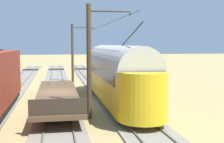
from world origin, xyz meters
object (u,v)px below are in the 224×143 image
Objects in this scene: flatcar_adjacent at (57,95)px; vintage_streetcar at (116,73)px; catenary_pole_mid_near at (90,59)px; track_end_bumper at (12,85)px; catenary_pole_foreground at (73,52)px.

vintage_streetcar is at bearing -170.10° from flatcar_adjacent.
catenary_pole_mid_near is (2.40, 4.48, 1.25)m from vintage_streetcar.
catenary_pole_mid_near is at bearing 61.78° from vintage_streetcar.
track_end_bumper is at bearing -64.67° from catenary_pole_mid_near.
flatcar_adjacent reaches higher than track_end_bumper.
flatcar_adjacent is 2.13× the size of catenary_pole_foreground.
catenary_pole_mid_near is 14.86m from track_end_bumper.
catenary_pole_foreground reaches higher than track_end_bumper.
flatcar_adjacent is 4.95m from catenary_pole_mid_near.
vintage_streetcar is 2.55× the size of catenary_pole_mid_near.
flatcar_adjacent is (4.31, 0.75, -1.40)m from vintage_streetcar.
catenary_pole_foreground is at bearing -79.79° from vintage_streetcar.
catenary_pole_mid_near reaches higher than vintage_streetcar.
flatcar_adjacent is at bearing 114.62° from track_end_bumper.
catenary_pole_mid_near reaches higher than track_end_bumper.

